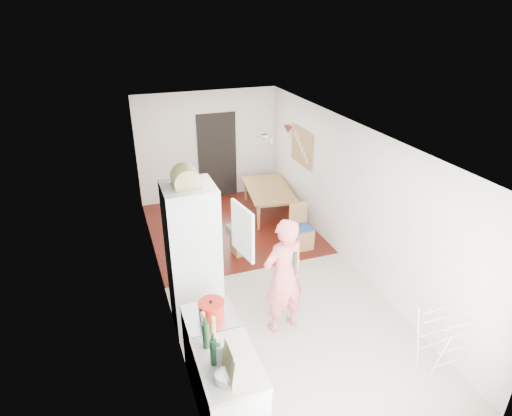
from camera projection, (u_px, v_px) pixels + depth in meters
room_shell at (262, 210)px, 6.74m from camera, size 3.20×7.00×2.50m
floor at (261, 276)px, 7.28m from camera, size 3.20×7.00×0.01m
wood_floor_overlay at (230, 227)px, 8.85m from camera, size 3.20×3.30×0.01m
sage_wall_panel at (183, 261)px, 4.30m from camera, size 0.02×3.00×1.30m
tile_splashback at (199, 351)px, 4.13m from camera, size 0.02×1.90×0.50m
doorway_recess at (217, 156)px, 9.86m from camera, size 0.90×0.04×2.00m
base_cabinet at (230, 396)px, 4.53m from camera, size 0.60×0.90×0.86m
worktop at (228, 364)px, 4.33m from camera, size 0.62×0.92×0.06m
range_cooker at (212, 347)px, 5.17m from camera, size 0.60×0.60×0.88m
cooker_top at (210, 317)px, 4.97m from camera, size 0.60×0.60×0.04m
fridge_housing at (193, 259)px, 5.76m from camera, size 0.66×0.66×2.15m
fridge_door at (243, 231)px, 5.49m from camera, size 0.14×0.56×0.70m
fridge_interior at (214, 224)px, 5.65m from camera, size 0.02×0.52×0.66m
pinboard at (302, 147)px, 8.70m from camera, size 0.03×0.90×0.70m
pinboard_frame at (301, 147)px, 8.69m from camera, size 0.00×0.94×0.74m
wall_sconce at (288, 129)px, 9.15m from camera, size 0.18×0.18×0.16m
person at (284, 267)px, 5.70m from camera, size 0.82×0.62×2.03m
dining_table at (270, 202)px, 9.37m from camera, size 0.97×1.50×0.49m
dining_chair at (302, 227)px, 7.93m from camera, size 0.38×0.38×0.87m
stool at (240, 245)px, 7.84m from camera, size 0.32×0.32×0.38m
grey_drape at (240, 231)px, 7.74m from camera, size 0.43×0.43×0.18m
drying_rack at (442, 343)px, 5.24m from camera, size 0.44×0.40×0.85m
bread_bin at (186, 179)px, 5.23m from camera, size 0.35×0.34×0.19m
red_casserole at (211, 309)px, 4.93m from camera, size 0.33×0.33×0.18m
steel_pan at (224, 377)px, 4.08m from camera, size 0.20×0.20×0.10m
held_bottle at (295, 260)px, 5.56m from camera, size 0.05×0.05×0.24m
bottle_a at (214, 352)px, 4.23m from camera, size 0.08×0.08×0.31m
bottle_b at (206, 335)px, 4.44m from camera, size 0.09×0.09×0.31m
bottle_c at (220, 354)px, 4.25m from camera, size 0.11×0.11×0.23m
pepper_mill_front at (213, 329)px, 4.60m from camera, size 0.07×0.07×0.22m
pepper_mill_back at (203, 323)px, 4.69m from camera, size 0.06×0.06×0.20m
chopping_boards at (229, 364)px, 4.05m from camera, size 0.06×0.26×0.36m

